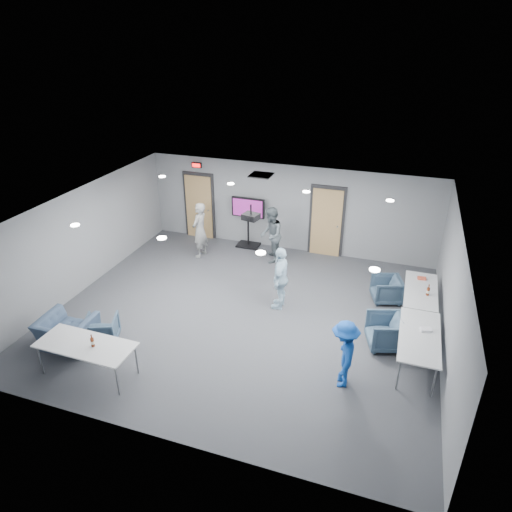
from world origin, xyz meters
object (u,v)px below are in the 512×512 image
(person_a, at_px, (200,230))
(table_right_a, at_px, (421,291))
(table_front_left, at_px, (86,346))
(bottle_right, at_px, (428,291))
(chair_right_b, at_px, (386,332))
(chair_right_a, at_px, (386,289))
(table_right_b, at_px, (420,337))
(person_c, at_px, (281,278))
(tv_stand, at_px, (248,219))
(person_d, at_px, (344,354))
(person_b, at_px, (271,235))
(bottle_front, at_px, (92,342))
(projector, at_px, (251,216))
(chair_front_a, at_px, (102,329))
(chair_front_b, at_px, (67,333))

(person_a, height_order, table_right_a, person_a)
(table_front_left, xyz_separation_m, bottle_right, (6.37, 4.10, 0.14))
(person_a, distance_m, chair_right_b, 6.38)
(table_front_left, bearing_deg, chair_right_a, 42.17)
(chair_right_b, xyz_separation_m, table_right_b, (0.65, -0.44, 0.32))
(person_a, relative_size, table_front_left, 0.86)
(chair_right_a, distance_m, bottle_right, 1.26)
(person_c, height_order, chair_right_b, person_c)
(person_c, relative_size, chair_right_a, 2.28)
(bottle_right, relative_size, tv_stand, 0.17)
(person_d, relative_size, bottle_right, 5.07)
(table_front_left, bearing_deg, person_b, 72.63)
(bottle_right, bearing_deg, bottle_front, -146.39)
(chair_right_b, height_order, projector, projector)
(person_b, xyz_separation_m, projector, (0.27, -2.53, 1.57))
(chair_right_a, bearing_deg, person_b, -126.72)
(chair_front_a, xyz_separation_m, table_right_b, (6.63, 1.41, 0.38))
(chair_front_b, bearing_deg, person_c, -144.27)
(person_b, height_order, person_c, person_b)
(chair_right_a, height_order, table_right_b, table_right_b)
(person_a, distance_m, table_right_a, 6.51)
(chair_front_a, distance_m, bottle_right, 7.46)
(person_a, distance_m, table_right_b, 7.14)
(person_c, xyz_separation_m, table_right_a, (3.28, 0.67, -0.13))
(person_b, distance_m, bottle_right, 4.78)
(chair_right_a, relative_size, chair_right_b, 0.89)
(chair_right_a, xyz_separation_m, bottle_front, (-5.25, -4.78, 0.51))
(bottle_right, relative_size, projector, 0.69)
(table_front_left, relative_size, tv_stand, 1.22)
(chair_front_a, bearing_deg, chair_right_a, -170.04)
(chair_front_b, distance_m, bottle_front, 1.41)
(projector, bearing_deg, person_c, 25.94)
(chair_right_a, distance_m, table_right_b, 2.52)
(person_b, relative_size, chair_right_b, 2.07)
(person_a, height_order, bottle_right, person_a)
(chair_front_b, distance_m, table_right_b, 7.45)
(person_d, bearing_deg, tv_stand, -150.26)
(person_b, relative_size, chair_front_a, 2.44)
(person_a, bearing_deg, chair_right_a, 87.44)
(table_right_b, bearing_deg, person_c, 69.45)
(person_c, distance_m, chair_right_a, 2.78)
(person_b, xyz_separation_m, person_c, (0.97, -2.36, -0.02))
(table_right_b, bearing_deg, tv_stand, 50.37)
(person_c, relative_size, table_right_a, 0.91)
(bottle_front, relative_size, projector, 0.67)
(person_a, bearing_deg, person_b, 106.00)
(person_a, bearing_deg, tv_stand, 140.38)
(chair_front_a, height_order, bottle_front, bottle_front)
(person_c, xyz_separation_m, table_right_b, (3.28, -1.23, -0.13))
(table_right_a, xyz_separation_m, bottle_front, (-6.04, -4.32, 0.15))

